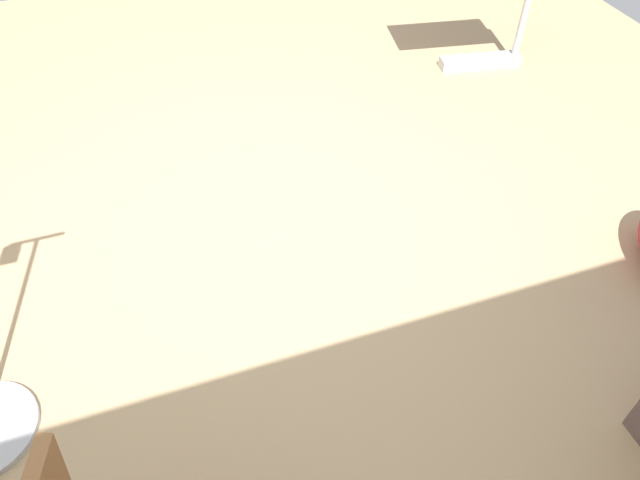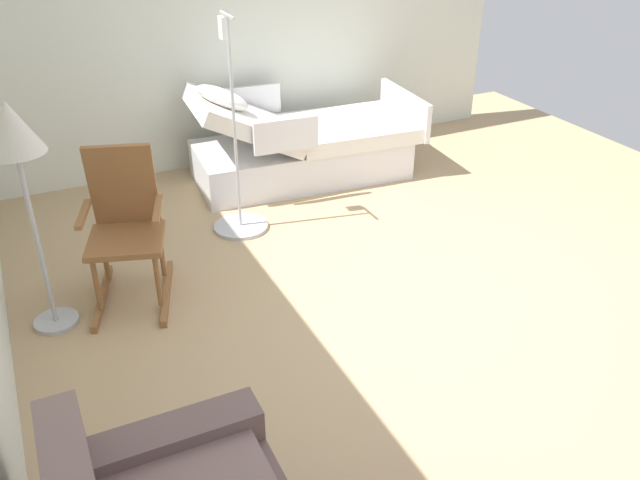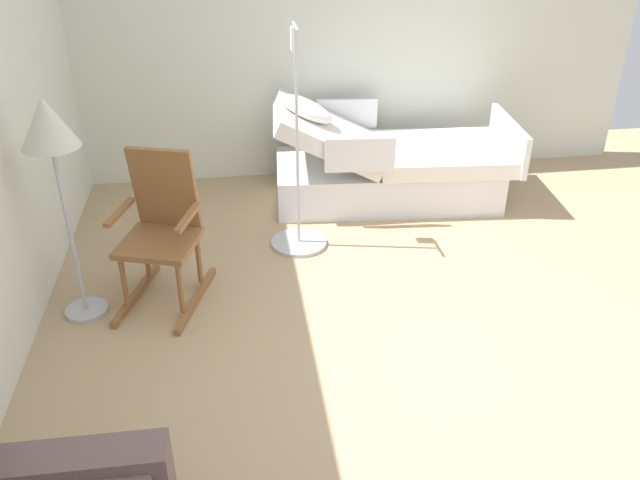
# 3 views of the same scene
# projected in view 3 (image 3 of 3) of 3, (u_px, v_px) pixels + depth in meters

# --- Properties ---
(ground_plane) EXTENTS (7.09, 7.09, 0.00)m
(ground_plane) POSITION_uv_depth(u_px,v_px,m) (443.00, 348.00, 4.04)
(ground_plane) COLOR tan
(side_wall) EXTENTS (0.10, 5.27, 2.70)m
(side_wall) POSITION_uv_depth(u_px,v_px,m) (359.00, 29.00, 5.87)
(side_wall) COLOR silver
(side_wall) RESTS_ON ground
(hospital_bed) EXTENTS (1.13, 2.15, 1.02)m
(hospital_bed) POSITION_uv_depth(u_px,v_px,m) (387.00, 167.00, 5.77)
(hospital_bed) COLOR silver
(hospital_bed) RESTS_ON ground
(rocking_chair) EXTENTS (0.87, 0.68, 1.05)m
(rocking_chair) POSITION_uv_depth(u_px,v_px,m) (162.00, 231.00, 4.32)
(rocking_chair) COLOR brown
(rocking_chair) RESTS_ON ground
(floor_lamp) EXTENTS (0.34, 0.34, 1.48)m
(floor_lamp) POSITION_uv_depth(u_px,v_px,m) (50.00, 139.00, 3.77)
(floor_lamp) COLOR #B2B5BA
(floor_lamp) RESTS_ON ground
(iv_pole) EXTENTS (0.44, 0.44, 1.69)m
(iv_pole) POSITION_uv_depth(u_px,v_px,m) (298.00, 216.00, 5.06)
(iv_pole) COLOR #B2B5BA
(iv_pole) RESTS_ON ground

